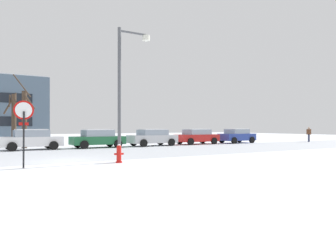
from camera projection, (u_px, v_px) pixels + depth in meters
ground_plane at (66, 161)px, 15.14m from camera, size 120.00×120.00×0.00m
road_surface at (53, 155)px, 18.04m from camera, size 80.00×8.70×0.00m
stop_sign at (24, 121)px, 12.42m from camera, size 0.76×0.20×2.71m
fire_hydrant at (119, 153)px, 14.36m from camera, size 0.44×0.30×0.86m
street_lamp at (125, 81)px, 14.77m from camera, size 1.66×0.36×6.34m
parked_car_white at (31, 139)px, 22.48m from camera, size 4.21×2.26×1.49m
parked_car_green at (98, 138)px, 24.78m from camera, size 4.23×2.08×1.47m
parked_car_silver at (152, 137)px, 27.17m from camera, size 4.27×2.21×1.46m
parked_car_red at (197, 136)px, 29.76m from camera, size 4.34×2.12×1.46m
parked_car_blue at (237, 136)px, 32.00m from camera, size 3.89×2.12×1.48m
pedestrian_crossing at (309, 133)px, 34.58m from camera, size 0.56×0.43×1.63m
tree_far_left at (14, 118)px, 25.56m from camera, size 1.94×1.73×4.54m
tree_far_mid at (24, 117)px, 24.21m from camera, size 1.64×1.12×5.66m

